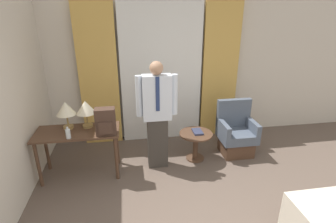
{
  "coord_description": "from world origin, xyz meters",
  "views": [
    {
      "loc": [
        -0.63,
        -1.58,
        2.4
      ],
      "look_at": [
        -0.06,
        1.91,
        0.99
      ],
      "focal_mm": 28.0,
      "sensor_mm": 36.0,
      "label": 1
    }
  ],
  "objects": [
    {
      "name": "wall_back",
      "position": [
        0.0,
        3.18,
        1.35
      ],
      "size": [
        10.0,
        0.06,
        2.7
      ],
      "color": "beige",
      "rests_on": "ground_plane"
    },
    {
      "name": "curtain_sheer_center",
      "position": [
        0.0,
        3.05,
        1.29
      ],
      "size": [
        1.47,
        0.06,
        2.58
      ],
      "color": "white",
      "rests_on": "ground_plane"
    },
    {
      "name": "curtain_drape_left",
      "position": [
        -1.11,
        3.05,
        1.29
      ],
      "size": [
        0.67,
        0.06,
        2.58
      ],
      "color": "gold",
      "rests_on": "ground_plane"
    },
    {
      "name": "curtain_drape_right",
      "position": [
        1.11,
        3.05,
        1.29
      ],
      "size": [
        0.67,
        0.06,
        2.58
      ],
      "color": "gold",
      "rests_on": "ground_plane"
    },
    {
      "name": "desk",
      "position": [
        -1.38,
        2.02,
        0.62
      ],
      "size": [
        1.2,
        0.56,
        0.73
      ],
      "color": "#4C3323",
      "rests_on": "ground_plane"
    },
    {
      "name": "table_lamp_left",
      "position": [
        -1.52,
        2.13,
        1.03
      ],
      "size": [
        0.28,
        0.28,
        0.41
      ],
      "color": "#9E7F47",
      "rests_on": "desk"
    },
    {
      "name": "table_lamp_right",
      "position": [
        -1.25,
        2.13,
        1.03
      ],
      "size": [
        0.28,
        0.28,
        0.41
      ],
      "color": "#9E7F47",
      "rests_on": "desk"
    },
    {
      "name": "bottle_near_edge",
      "position": [
        -1.46,
        1.8,
        0.8
      ],
      "size": [
        0.07,
        0.07,
        0.17
      ],
      "color": "silver",
      "rests_on": "desk"
    },
    {
      "name": "backpack",
      "position": [
        -0.95,
        1.84,
        0.92
      ],
      "size": [
        0.28,
        0.19,
        0.39
      ],
      "color": "#422D23",
      "rests_on": "desk"
    },
    {
      "name": "person",
      "position": [
        -0.2,
        2.06,
        0.93
      ],
      "size": [
        0.62,
        0.21,
        1.7
      ],
      "color": "#38332D",
      "rests_on": "ground_plane"
    },
    {
      "name": "armchair",
      "position": [
        1.19,
        2.26,
        0.35
      ],
      "size": [
        0.59,
        0.54,
        0.93
      ],
      "color": "#4C3323",
      "rests_on": "ground_plane"
    },
    {
      "name": "side_table",
      "position": [
        0.45,
        2.16,
        0.33
      ],
      "size": [
        0.55,
        0.55,
        0.48
      ],
      "color": "#4C3323",
      "rests_on": "ground_plane"
    },
    {
      "name": "book",
      "position": [
        0.48,
        2.18,
        0.5
      ],
      "size": [
        0.15,
        0.23,
        0.03
      ],
      "color": "#2D334C",
      "rests_on": "side_table"
    }
  ]
}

